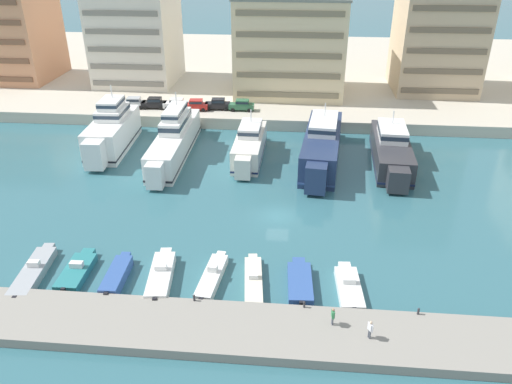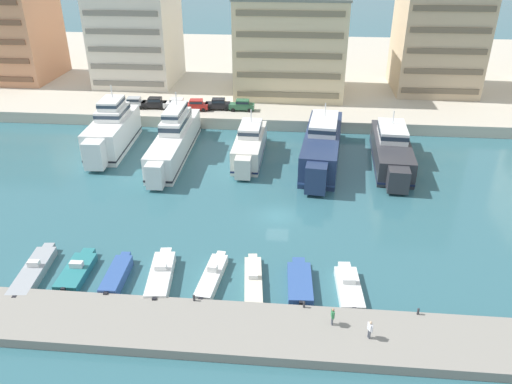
% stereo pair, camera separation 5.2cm
% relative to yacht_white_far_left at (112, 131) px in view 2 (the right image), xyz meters
% --- Properties ---
extents(ground_plane, '(400.00, 400.00, 0.00)m').
position_rel_yacht_white_far_left_xyz_m(ground_plane, '(24.70, -17.07, -2.67)').
color(ground_plane, '#336670').
extents(quay_promenade, '(180.00, 70.00, 1.81)m').
position_rel_yacht_white_far_left_xyz_m(quay_promenade, '(24.70, 44.08, -1.77)').
color(quay_promenade, beige).
rests_on(quay_promenade, ground).
extents(pier_dock, '(120.00, 5.93, 0.85)m').
position_rel_yacht_white_far_left_xyz_m(pier_dock, '(24.70, -35.75, -2.25)').
color(pier_dock, gray).
rests_on(pier_dock, ground).
extents(yacht_white_far_left, '(5.19, 16.73, 8.79)m').
position_rel_yacht_white_far_left_xyz_m(yacht_white_far_left, '(0.00, 0.00, 0.00)').
color(yacht_white_far_left, white).
rests_on(yacht_white_far_left, ground).
extents(yacht_white_left, '(3.89, 22.10, 8.30)m').
position_rel_yacht_white_far_left_xyz_m(yacht_white_left, '(9.46, -1.56, -0.26)').
color(yacht_white_left, white).
rests_on(yacht_white_left, ground).
extents(yacht_ivory_mid_left, '(3.84, 15.25, 6.35)m').
position_rel_yacht_white_far_left_xyz_m(yacht_ivory_mid_left, '(19.96, -1.52, -0.81)').
color(yacht_ivory_mid_left, silver).
rests_on(yacht_ivory_mid_left, ground).
extents(yacht_navy_center_left, '(6.32, 21.46, 7.36)m').
position_rel_yacht_white_far_left_xyz_m(yacht_navy_center_left, '(29.84, -1.76, -0.34)').
color(yacht_navy_center_left, navy).
rests_on(yacht_navy_center_left, ground).
extents(yacht_charcoal_center, '(5.38, 18.85, 6.65)m').
position_rel_yacht_white_far_left_xyz_m(yacht_charcoal_center, '(39.17, -1.64, -0.70)').
color(yacht_charcoal_center, '#333338').
rests_on(yacht_charcoal_center, ground).
extents(motorboat_grey_far_left, '(2.58, 8.41, 1.38)m').
position_rel_yacht_white_far_left_xyz_m(motorboat_grey_far_left, '(2.95, -29.94, -2.23)').
color(motorboat_grey_far_left, '#9EA3A8').
rests_on(motorboat_grey_far_left, ground).
extents(motorboat_teal_left, '(2.29, 6.50, 1.28)m').
position_rel_yacht_white_far_left_xyz_m(motorboat_teal_left, '(6.83, -29.42, -2.27)').
color(motorboat_teal_left, teal).
rests_on(motorboat_teal_left, ground).
extents(motorboat_blue_mid_left, '(1.76, 6.26, 1.05)m').
position_rel_yacht_white_far_left_xyz_m(motorboat_blue_mid_left, '(10.80, -29.92, -2.15)').
color(motorboat_blue_mid_left, '#33569E').
rests_on(motorboat_blue_mid_left, ground).
extents(motorboat_white_center_left, '(2.67, 7.66, 1.52)m').
position_rel_yacht_white_far_left_xyz_m(motorboat_white_center_left, '(14.79, -29.59, -2.13)').
color(motorboat_white_center_left, white).
rests_on(motorboat_white_center_left, ground).
extents(motorboat_white_center, '(2.15, 7.33, 1.45)m').
position_rel_yacht_white_far_left_xyz_m(motorboat_white_center, '(19.38, -29.22, -2.22)').
color(motorboat_white_center, white).
rests_on(motorboat_white_center, ground).
extents(motorboat_cream_center_right, '(2.34, 8.41, 1.18)m').
position_rel_yacht_white_far_left_xyz_m(motorboat_cream_center_right, '(23.19, -29.80, -2.28)').
color(motorboat_cream_center_right, beige).
rests_on(motorboat_cream_center_right, ground).
extents(motorboat_blue_mid_right, '(2.39, 6.63, 0.89)m').
position_rel_yacht_white_far_left_xyz_m(motorboat_blue_mid_right, '(27.30, -29.32, -2.24)').
color(motorboat_blue_mid_right, '#33569E').
rests_on(motorboat_blue_mid_right, ground).
extents(motorboat_white_right, '(2.34, 6.80, 1.26)m').
position_rel_yacht_white_far_left_xyz_m(motorboat_white_right, '(31.59, -29.58, -2.27)').
color(motorboat_white_right, white).
rests_on(motorboat_white_right, ground).
extents(car_silver_far_left, '(4.23, 2.20, 1.80)m').
position_rel_yacht_white_far_left_xyz_m(car_silver_far_left, '(-0.91, 13.03, 0.11)').
color(car_silver_far_left, '#B7BCC1').
rests_on(car_silver_far_left, quay_promenade).
extents(car_black_left, '(4.16, 2.05, 1.80)m').
position_rel_yacht_white_far_left_xyz_m(car_black_left, '(2.59, 13.23, 0.11)').
color(car_black_left, black).
rests_on(car_black_left, quay_promenade).
extents(car_white_mid_left, '(4.15, 2.02, 1.80)m').
position_rel_yacht_white_far_left_xyz_m(car_white_mid_left, '(6.30, 13.11, 0.11)').
color(car_white_mid_left, white).
rests_on(car_white_mid_left, quay_promenade).
extents(car_red_center_left, '(4.22, 2.16, 1.80)m').
position_rel_yacht_white_far_left_xyz_m(car_red_center_left, '(9.62, 12.78, 0.11)').
color(car_red_center_left, red).
rests_on(car_red_center_left, quay_promenade).
extents(car_black_center, '(4.20, 2.14, 1.80)m').
position_rel_yacht_white_far_left_xyz_m(car_black_center, '(13.17, 13.61, 0.11)').
color(car_black_center, black).
rests_on(car_black_center, quay_promenade).
extents(car_green_center_right, '(4.10, 1.93, 1.80)m').
position_rel_yacht_white_far_left_xyz_m(car_green_center_right, '(17.19, 13.39, 0.11)').
color(car_green_center_right, '#2D6642').
rests_on(car_green_center_right, quay_promenade).
extents(apartment_block_left, '(14.60, 15.62, 20.67)m').
position_rel_yacht_white_far_left_xyz_m(apartment_block_left, '(-4.64, 29.71, 8.53)').
color(apartment_block_left, silver).
rests_on(apartment_block_left, quay_promenade).
extents(apartment_block_mid_left, '(19.09, 15.41, 18.76)m').
position_rel_yacht_white_far_left_xyz_m(apartment_block_mid_left, '(24.51, 24.96, 7.57)').
color(apartment_block_mid_left, beige).
rests_on(apartment_block_mid_left, quay_promenade).
extents(apartment_block_center_left, '(14.47, 14.73, 29.44)m').
position_rel_yacht_white_far_left_xyz_m(apartment_block_center_left, '(50.61, 29.03, 12.92)').
color(apartment_block_center_left, '#C6AD89').
rests_on(apartment_block_center_left, quay_promenade).
extents(pedestrian_near_edge, '(0.27, 0.60, 1.57)m').
position_rel_yacht_white_far_left_xyz_m(pedestrian_near_edge, '(29.87, -34.83, -0.89)').
color(pedestrian_near_edge, '#4C515B').
rests_on(pedestrian_near_edge, pier_dock).
extents(pedestrian_mid_deck, '(0.40, 0.56, 1.61)m').
position_rel_yacht_white_far_left_xyz_m(pedestrian_mid_deck, '(32.58, -36.05, -0.87)').
color(pedestrian_mid_deck, '#4C515B').
rests_on(pedestrian_mid_deck, pier_dock).
extents(bollard_west, '(0.20, 0.20, 0.61)m').
position_rel_yacht_white_far_left_xyz_m(bollard_west, '(18.55, -33.03, -1.50)').
color(bollard_west, '#2D2D33').
rests_on(bollard_west, pier_dock).
extents(bollard_west_mid, '(0.20, 0.20, 0.61)m').
position_rel_yacht_white_far_left_xyz_m(bollard_west_mid, '(27.67, -33.03, -1.50)').
color(bollard_west_mid, '#2D2D33').
rests_on(bollard_west_mid, pier_dock).
extents(bollard_east_mid, '(0.20, 0.20, 0.61)m').
position_rel_yacht_white_far_left_xyz_m(bollard_east_mid, '(36.79, -33.03, -1.50)').
color(bollard_east_mid, '#2D2D33').
rests_on(bollard_east_mid, pier_dock).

